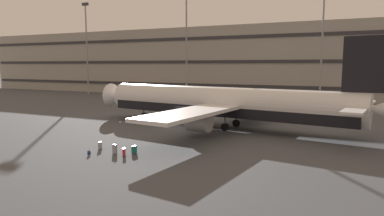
# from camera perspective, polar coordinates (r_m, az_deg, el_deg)

# --- Properties ---
(ground_plane) EXTENTS (600.00, 600.00, 0.00)m
(ground_plane) POSITION_cam_1_polar(r_m,az_deg,el_deg) (41.82, -1.89, -3.21)
(ground_plane) COLOR #424449
(terminal_structure) EXTENTS (170.22, 17.15, 16.62)m
(terminal_structure) POSITION_cam_1_polar(r_m,az_deg,el_deg) (86.34, 12.41, 7.52)
(terminal_structure) COLOR gray
(terminal_structure) RESTS_ON ground_plane
(airliner) EXTENTS (37.86, 30.75, 10.28)m
(airliner) POSITION_cam_1_polar(r_m,az_deg,el_deg) (40.97, 5.43, 0.74)
(airliner) COLOR silver
(airliner) RESTS_ON ground_plane
(light_mast_far_left) EXTENTS (1.80, 0.50, 23.35)m
(light_mast_far_left) POSITION_cam_1_polar(r_m,az_deg,el_deg) (94.37, -17.13, 10.41)
(light_mast_far_left) COLOR gray
(light_mast_far_left) RESTS_ON ground_plane
(light_mast_left) EXTENTS (1.80, 0.50, 24.21)m
(light_mast_left) POSITION_cam_1_polar(r_m,az_deg,el_deg) (78.47, -0.93, 11.77)
(light_mast_left) COLOR gray
(light_mast_left) RESTS_ON ground_plane
(light_mast_center_left) EXTENTS (1.80, 0.50, 24.53)m
(light_mast_center_left) POSITION_cam_1_polar(r_m,az_deg,el_deg) (71.08, 20.92, 11.92)
(light_mast_center_left) COLOR gray
(light_mast_center_left) RESTS_ON ground_plane
(suitcase_purple) EXTENTS (0.40, 0.47, 0.77)m
(suitcase_purple) POSITION_cam_1_polar(r_m,az_deg,el_deg) (29.22, -11.24, -7.17)
(suitcase_purple) COLOR #B21E23
(suitcase_purple) RESTS_ON ground_plane
(suitcase_navy) EXTENTS (0.27, 0.46, 0.78)m
(suitcase_navy) POSITION_cam_1_polar(r_m,az_deg,el_deg) (29.89, -9.60, -6.80)
(suitcase_navy) COLOR #147266
(suitcase_navy) RESTS_ON ground_plane
(suitcase_laid_flat) EXTENTS (0.44, 0.53, 0.89)m
(suitcase_laid_flat) POSITION_cam_1_polar(r_m,az_deg,el_deg) (32.06, -15.05, -6.01)
(suitcase_laid_flat) COLOR gray
(suitcase_laid_flat) RESTS_ON ground_plane
(suitcase_large) EXTENTS (0.37, 0.24, 1.03)m
(suitcase_large) POSITION_cam_1_polar(r_m,az_deg,el_deg) (30.08, -12.74, -6.64)
(suitcase_large) COLOR gray
(suitcase_large) RESTS_ON ground_plane
(backpack_small) EXTENTS (0.22, 0.32, 0.48)m
(backpack_small) POSITION_cam_1_polar(r_m,az_deg,el_deg) (30.19, -16.73, -7.18)
(backpack_small) COLOR navy
(backpack_small) RESTS_ON ground_plane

